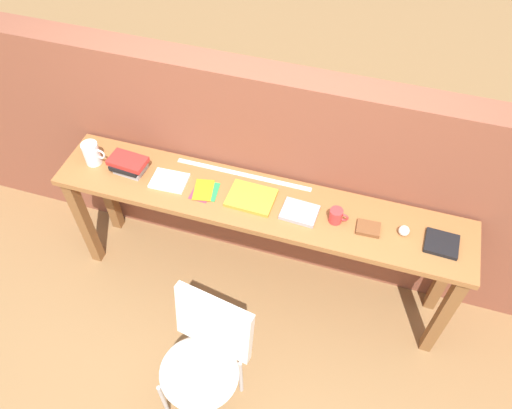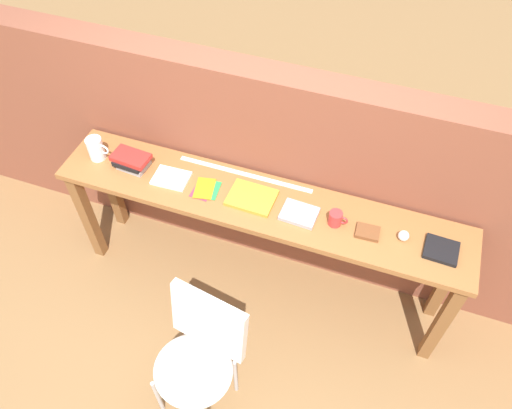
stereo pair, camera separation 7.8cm
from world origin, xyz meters
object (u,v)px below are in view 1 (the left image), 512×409
at_px(book_stack_leftmost, 128,165).
at_px(mug, 336,216).
at_px(pitcher_white, 92,153).
at_px(book_repair_rightmost, 442,244).
at_px(chair_white_moulded, 204,356).
at_px(leather_journal_brown, 368,228).
at_px(magazine_cycling, 169,181).
at_px(pamphlet_pile_colourful, 204,191).
at_px(book_open_centre, 251,198).
at_px(sports_ball_small, 404,231).

relative_size(book_stack_leftmost, mug, 2.16).
distance_m(pitcher_white, book_repair_rightmost, 2.11).
distance_m(chair_white_moulded, book_stack_leftmost, 1.22).
bearing_deg(book_repair_rightmost, leather_journal_brown, -175.96).
distance_m(magazine_cycling, leather_journal_brown, 1.20).
bearing_deg(pamphlet_pile_colourful, book_open_centre, 4.53).
bearing_deg(book_stack_leftmost, sports_ball_small, 0.08).
height_order(book_open_centre, mug, mug).
distance_m(pitcher_white, magazine_cycling, 0.52).
xyz_separation_m(chair_white_moulded, pamphlet_pile_colourful, (-0.28, 0.82, 0.36)).
bearing_deg(book_repair_rightmost, mug, -177.44).
xyz_separation_m(book_stack_leftmost, leather_journal_brown, (1.47, -0.03, -0.04)).
bearing_deg(mug, pitcher_white, 179.38).
height_order(pitcher_white, mug, pitcher_white).
bearing_deg(book_stack_leftmost, book_repair_rightmost, -0.36).
relative_size(book_open_centre, book_repair_rightmost, 1.53).
bearing_deg(sports_ball_small, book_open_centre, -179.69).
relative_size(pitcher_white, leather_journal_brown, 1.41).
xyz_separation_m(pitcher_white, book_stack_leftmost, (0.24, -0.00, -0.03)).
bearing_deg(leather_journal_brown, book_repair_rightmost, -0.90).
relative_size(book_stack_leftmost, book_repair_rightmost, 1.33).
relative_size(mug, leather_journal_brown, 0.85).
distance_m(chair_white_moulded, magazine_cycling, 1.04).
relative_size(book_stack_leftmost, magazine_cycling, 1.11).
distance_m(book_open_centre, sports_ball_small, 0.88).
distance_m(chair_white_moulded, book_repair_rightmost, 1.42).
height_order(book_stack_leftmost, sports_ball_small, book_stack_leftmost).
distance_m(pitcher_white, sports_ball_small, 1.90).
height_order(book_stack_leftmost, mug, book_stack_leftmost).
height_order(book_stack_leftmost, book_repair_rightmost, book_stack_leftmost).
relative_size(chair_white_moulded, sports_ball_small, 14.83).
distance_m(sports_ball_small, book_repair_rightmost, 0.21).
bearing_deg(book_repair_rightmost, chair_white_moulded, -140.38).
xyz_separation_m(chair_white_moulded, sports_ball_small, (0.88, 0.85, 0.38)).
height_order(pitcher_white, book_open_centre, pitcher_white).
xyz_separation_m(mug, leather_journal_brown, (0.19, -0.01, -0.03)).
relative_size(pitcher_white, sports_ball_small, 3.06).
bearing_deg(mug, book_open_centre, 178.42).
bearing_deg(mug, pamphlet_pile_colourful, -179.37).
relative_size(pitcher_white, book_stack_leftmost, 0.78).
bearing_deg(pitcher_white, leather_journal_brown, -0.85).
height_order(mug, leather_journal_brown, mug).
distance_m(book_stack_leftmost, book_open_centre, 0.79).
xyz_separation_m(chair_white_moulded, book_repair_rightmost, (1.09, 0.83, 0.37)).
xyz_separation_m(pamphlet_pile_colourful, book_open_centre, (0.28, 0.02, 0.01)).
xyz_separation_m(book_stack_leftmost, book_repair_rightmost, (1.87, -0.01, -0.04)).
bearing_deg(pamphlet_pile_colourful, chair_white_moulded, -70.94).
bearing_deg(pitcher_white, pamphlet_pile_colourful, -1.95).
height_order(pitcher_white, sports_ball_small, pitcher_white).
bearing_deg(sports_ball_small, pitcher_white, -179.94).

